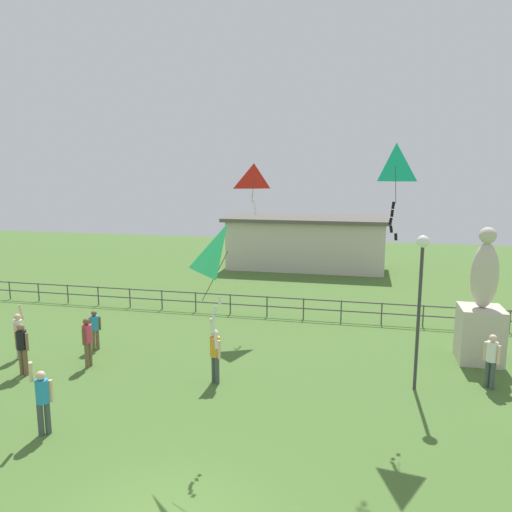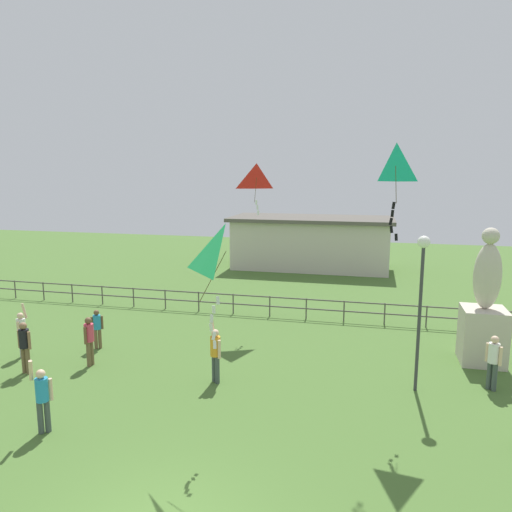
% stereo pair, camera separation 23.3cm
% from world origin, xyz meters
% --- Properties ---
extents(statue_monument, '(1.44, 1.44, 4.73)m').
position_xyz_m(statue_monument, '(7.44, 10.40, 1.64)').
color(statue_monument, beige).
rests_on(statue_monument, ground_plane).
extents(lamppost, '(0.36, 0.36, 4.74)m').
position_xyz_m(lamppost, '(5.05, 7.54, 3.42)').
color(lamppost, '#38383D').
rests_on(lamppost, ground_plane).
extents(person_1, '(0.41, 0.38, 1.71)m').
position_xyz_m(person_1, '(7.29, 8.12, 0.99)').
color(person_1, '#3F4C47').
rests_on(person_1, ground_plane).
extents(person_2, '(0.30, 0.51, 1.92)m').
position_xyz_m(person_2, '(-8.45, 7.06, 0.96)').
color(person_2, '#99999E').
rests_on(person_2, ground_plane).
extents(person_3, '(0.52, 0.32, 1.74)m').
position_xyz_m(person_3, '(-7.32, 5.83, 1.00)').
color(person_3, brown).
rests_on(person_3, ground_plane).
extents(person_4, '(0.51, 0.41, 1.98)m').
position_xyz_m(person_4, '(-4.32, 2.76, 1.00)').
color(person_4, '#3F4C47').
rests_on(person_4, ground_plane).
extents(person_5, '(0.32, 0.52, 1.71)m').
position_xyz_m(person_5, '(-5.63, 6.91, 0.98)').
color(person_5, brown).
rests_on(person_5, ground_plane).
extents(person_6, '(0.38, 0.30, 1.50)m').
position_xyz_m(person_6, '(-6.27, 8.42, 0.86)').
color(person_6, brown).
rests_on(person_6, ground_plane).
extents(person_7, '(0.44, 0.45, 2.04)m').
position_xyz_m(person_7, '(-1.03, 6.64, 1.02)').
color(person_7, '#3F4C47').
rests_on(person_7, ground_plane).
extents(kite_0, '(1.30, 1.33, 2.94)m').
position_xyz_m(kite_0, '(0.23, 3.78, 4.61)').
color(kite_0, '#1EB759').
extents(kite_2, '(0.86, 1.06, 2.56)m').
position_xyz_m(kite_2, '(4.12, 6.51, 6.60)').
color(kite_2, '#19B2B2').
extents(kite_5, '(1.26, 0.93, 2.13)m').
position_xyz_m(kite_5, '(-1.18, 12.73, 6.29)').
color(kite_5, red).
extents(waterfront_railing, '(36.06, 0.06, 0.95)m').
position_xyz_m(waterfront_railing, '(-0.26, 14.00, 0.63)').
color(waterfront_railing, '#4C4742').
rests_on(waterfront_railing, ground_plane).
extents(pavilion_building, '(11.00, 5.05, 3.52)m').
position_xyz_m(pavilion_building, '(-0.53, 26.00, 1.78)').
color(pavilion_building, beige).
rests_on(pavilion_building, ground_plane).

